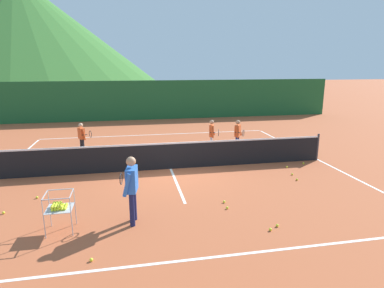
{
  "coord_description": "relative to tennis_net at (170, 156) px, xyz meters",
  "views": [
    {
      "loc": [
        -1.38,
        -11.11,
        3.68
      ],
      "look_at": [
        0.68,
        -0.56,
        1.03
      ],
      "focal_mm": 30.46,
      "sensor_mm": 36.0,
      "label": 1
    }
  ],
  "objects": [
    {
      "name": "line_baseline_near",
      "position": [
        0.0,
        -5.65,
        -0.5
      ],
      "size": [
        11.72,
        0.08,
        0.01
      ],
      "primitive_type": "cube",
      "color": "white",
      "rests_on": "ground"
    },
    {
      "name": "tennis_ball_6",
      "position": [
        1.05,
        -3.21,
        -0.47
      ],
      "size": [
        0.07,
        0.07,
        0.07
      ],
      "primitive_type": "sphere",
      "color": "yellow",
      "rests_on": "ground"
    },
    {
      "name": "line_service_center",
      "position": [
        0.0,
        0.0,
        -0.5
      ],
      "size": [
        0.08,
        6.16,
        0.01
      ],
      "primitive_type": "cube",
      "color": "white",
      "rests_on": "ground"
    },
    {
      "name": "tennis_ball_7",
      "position": [
        -2.22,
        -5.33,
        -0.47
      ],
      "size": [
        0.07,
        0.07,
        0.07
      ],
      "primitive_type": "sphere",
      "color": "yellow",
      "rests_on": "ground"
    },
    {
      "name": "student_0",
      "position": [
        -3.35,
        2.72,
        0.29
      ],
      "size": [
        0.61,
        0.54,
        1.31
      ],
      "color": "black",
      "rests_on": "ground"
    },
    {
      "name": "tennis_ball_5",
      "position": [
        -4.6,
        -2.8,
        -0.47
      ],
      "size": [
        0.07,
        0.07,
        0.07
      ],
      "primitive_type": "sphere",
      "color": "yellow",
      "rests_on": "ground"
    },
    {
      "name": "tennis_ball_2",
      "position": [
        1.02,
        -3.6,
        -0.47
      ],
      "size": [
        0.07,
        0.07,
        0.07
      ],
      "primitive_type": "sphere",
      "color": "yellow",
      "rests_on": "ground"
    },
    {
      "name": "instructor",
      "position": [
        -1.4,
        -3.88,
        0.48
      ],
      "size": [
        0.44,
        0.79,
        1.63
      ],
      "color": "#191E4C",
      "rests_on": "ground"
    },
    {
      "name": "ball_cart",
      "position": [
        -3.01,
        -3.98,
        0.1
      ],
      "size": [
        0.58,
        0.58,
        0.9
      ],
      "color": "#B7B7BC",
      "rests_on": "ground"
    },
    {
      "name": "line_sideline_east",
      "position": [
        5.86,
        0.0,
        -0.5
      ],
      "size": [
        0.08,
        11.6,
        0.01
      ],
      "primitive_type": "cube",
      "color": "white",
      "rests_on": "ground"
    },
    {
      "name": "student_2",
      "position": [
        3.14,
        1.86,
        0.32
      ],
      "size": [
        0.45,
        0.73,
        1.37
      ],
      "color": "navy",
      "rests_on": "ground"
    },
    {
      "name": "tennis_ball_4",
      "position": [
        1.88,
        -4.74,
        -0.47
      ],
      "size": [
        0.07,
        0.07,
        0.07
      ],
      "primitive_type": "sphere",
      "color": "yellow",
      "rests_on": "ground"
    },
    {
      "name": "tennis_net",
      "position": [
        0.0,
        0.0,
        0.0
      ],
      "size": [
        11.62,
        0.08,
        1.05
      ],
      "color": "#333338",
      "rests_on": "ground"
    },
    {
      "name": "tennis_ball_3",
      "position": [
        4.17,
        -0.7,
        -0.47
      ],
      "size": [
        0.07,
        0.07,
        0.07
      ],
      "primitive_type": "sphere",
      "color": "yellow",
      "rests_on": "ground"
    },
    {
      "name": "hill_0",
      "position": [
        -20.24,
        56.13,
        9.0
      ],
      "size": [
        49.93,
        49.93,
        19.0
      ],
      "primitive_type": "cone",
      "color": "#38702D",
      "rests_on": "ground"
    },
    {
      "name": "tennis_ball_8",
      "position": [
        -4.03,
        -1.92,
        -0.47
      ],
      "size": [
        0.07,
        0.07,
        0.07
      ],
      "primitive_type": "sphere",
      "color": "yellow",
      "rests_on": "ground"
    },
    {
      "name": "tennis_ball_0",
      "position": [
        4.99,
        -0.4,
        -0.47
      ],
      "size": [
        0.07,
        0.07,
        0.07
      ],
      "primitive_type": "sphere",
      "color": "yellow",
      "rests_on": "ground"
    },
    {
      "name": "windscreen_fence",
      "position": [
        0.0,
        10.92,
        0.81
      ],
      "size": [
        25.78,
        0.08,
        2.61
      ],
      "primitive_type": "cube",
      "color": "#1E5B2D",
      "rests_on": "ground"
    },
    {
      "name": "tennis_ball_9",
      "position": [
        3.87,
        -1.98,
        -0.47
      ],
      "size": [
        0.07,
        0.07,
        0.07
      ],
      "primitive_type": "sphere",
      "color": "yellow",
      "rests_on": "ground"
    },
    {
      "name": "tennis_ball_10",
      "position": [
        1.64,
        -4.89,
        -0.47
      ],
      "size": [
        0.07,
        0.07,
        0.07
      ],
      "primitive_type": "sphere",
      "color": "yellow",
      "rests_on": "ground"
    },
    {
      "name": "tennis_ball_1",
      "position": [
        3.98,
        -1.46,
        -0.47
      ],
      "size": [
        0.07,
        0.07,
        0.07
      ],
      "primitive_type": "sphere",
      "color": "yellow",
      "rests_on": "ground"
    },
    {
      "name": "ground_plane",
      "position": [
        0.0,
        0.0,
        -0.5
      ],
      "size": [
        120.0,
        120.0,
        0.0
      ],
      "primitive_type": "plane",
      "color": "#B25633"
    },
    {
      "name": "line_baseline_far",
      "position": [
        0.0,
        5.95,
        -0.5
      ],
      "size": [
        11.72,
        0.08,
        0.01
      ],
      "primitive_type": "cube",
      "color": "white",
      "rests_on": "ground"
    },
    {
      "name": "student_1",
      "position": [
        2.05,
        2.05,
        0.33
      ],
      "size": [
        0.42,
        0.72,
        1.38
      ],
      "color": "silver",
      "rests_on": "ground"
    }
  ]
}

